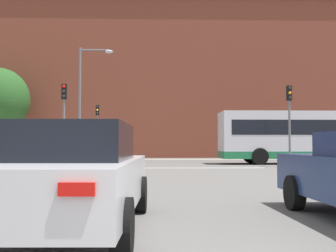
{
  "coord_description": "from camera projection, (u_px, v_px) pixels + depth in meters",
  "views": [
    {
      "loc": [
        -1.08,
        -2.16,
        1.21
      ],
      "look_at": [
        -0.19,
        26.02,
        2.45
      ],
      "focal_mm": 45.0,
      "sensor_mm": 36.0,
      "label": 1
    }
  ],
  "objects": [
    {
      "name": "far_pavement",
      "position": [
        168.0,
        159.0,
        33.97
      ],
      "size": [
        70.21,
        2.5,
        0.01
      ],
      "primitive_type": "cube",
      "color": "gray",
      "rests_on": "ground_plane"
    },
    {
      "name": "stop_line_strip",
      "position": [
        176.0,
        168.0,
        21.58
      ],
      "size": [
        9.19,
        0.3,
        0.01
      ],
      "primitive_type": "cube",
      "color": "silver",
      "rests_on": "ground_plane"
    },
    {
      "name": "brick_civic_building",
      "position": [
        185.0,
        77.0,
        44.91
      ],
      "size": [
        48.08,
        14.31,
        23.62
      ],
      "color": "brown",
      "rests_on": "ground_plane"
    },
    {
      "name": "traffic_light_near_right",
      "position": [
        289.0,
        112.0,
        22.52
      ],
      "size": [
        0.26,
        0.31,
        4.37
      ],
      "color": "slate",
      "rests_on": "ground_plane"
    },
    {
      "name": "bus_crossing_lead",
      "position": [
        310.0,
        136.0,
        26.29
      ],
      "size": [
        11.22,
        2.71,
        3.23
      ],
      "rotation": [
        0.0,
        0.0,
        1.57
      ],
      "color": "silver",
      "rests_on": "ground_plane"
    },
    {
      "name": "pedestrian_waiting",
      "position": [
        266.0,
        146.0,
        34.81
      ],
      "size": [
        0.26,
        0.42,
        1.79
      ],
      "rotation": [
        0.0,
        0.0,
        1.46
      ],
      "color": "brown",
      "rests_on": "ground_plane"
    },
    {
      "name": "car_saloon_left",
      "position": [
        75.0,
        175.0,
        6.03
      ],
      "size": [
        2.02,
        4.86,
        1.51
      ],
      "rotation": [
        0.0,
        0.0,
        -0.03
      ],
      "color": "silver",
      "rests_on": "ground_plane"
    },
    {
      "name": "traffic_light_near_left",
      "position": [
        64.0,
        112.0,
        21.92
      ],
      "size": [
        0.26,
        0.31,
        4.37
      ],
      "color": "slate",
      "rests_on": "ground_plane"
    },
    {
      "name": "traffic_light_far_left",
      "position": [
        97.0,
        123.0,
        33.4
      ],
      "size": [
        0.26,
        0.31,
        4.35
      ],
      "color": "slate",
      "rests_on": "ground_plane"
    },
    {
      "name": "street_lamp_junction",
      "position": [
        85.0,
        93.0,
        26.19
      ],
      "size": [
        2.13,
        0.36,
        7.28
      ],
      "color": "slate",
      "rests_on": "ground_plane"
    }
  ]
}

